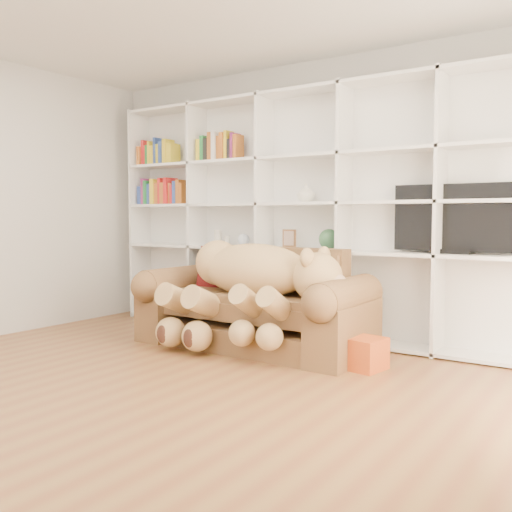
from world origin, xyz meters
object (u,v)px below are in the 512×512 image
Objects in this scene: sofa at (255,310)px; teddy_bear at (250,281)px; gift_box at (363,353)px; tv at (453,219)px.

sofa is 0.34m from teddy_bear.
sofa is 6.90× the size of gift_box.
tv is at bearing 62.18° from gift_box.
gift_box is at bearing 4.23° from teddy_bear.
teddy_bear is at bearing -68.30° from sofa.
teddy_bear reaches higher than sofa.
gift_box is at bearing -117.82° from tv.
teddy_bear reaches higher than gift_box.
tv is (0.44, 0.83, 1.03)m from gift_box.
tv is (1.56, 0.66, 0.82)m from sofa.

